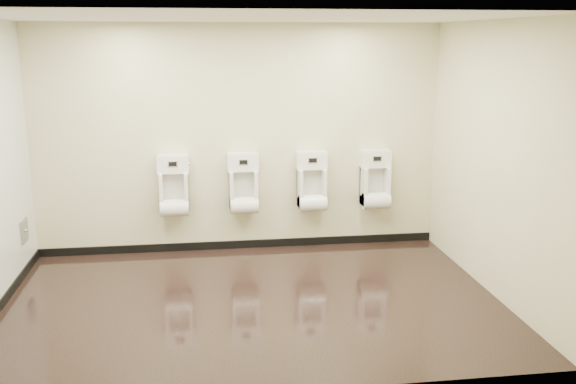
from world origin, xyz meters
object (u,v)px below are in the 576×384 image
object	(u,v)px
access_panel	(24,231)
urinal_0	(174,190)
urinal_1	(244,188)
urinal_3	(375,184)
urinal_2	(312,186)

from	to	relation	value
access_panel	urinal_0	size ratio (longest dim) A/B	0.34
urinal_1	urinal_3	world-z (taller)	same
urinal_2	urinal_1	bearing A→B (deg)	180.00
urinal_2	urinal_3	xyz separation A→B (m)	(0.82, 0.00, 0.00)
access_panel	urinal_2	size ratio (longest dim) A/B	0.34
urinal_1	urinal_2	world-z (taller)	same
urinal_2	urinal_0	bearing A→B (deg)	180.00
access_panel	urinal_0	world-z (taller)	urinal_0
access_panel	urinal_3	xyz separation A→B (m)	(4.19, 0.42, 0.32)
urinal_1	urinal_2	distance (m)	0.86
urinal_0	urinal_1	world-z (taller)	same
urinal_0	urinal_3	xyz separation A→B (m)	(2.52, 0.00, 0.00)
urinal_1	urinal_3	xyz separation A→B (m)	(1.67, 0.00, 0.00)
urinal_2	urinal_3	size ratio (longest dim) A/B	1.00
urinal_0	urinal_3	bearing A→B (deg)	0.00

